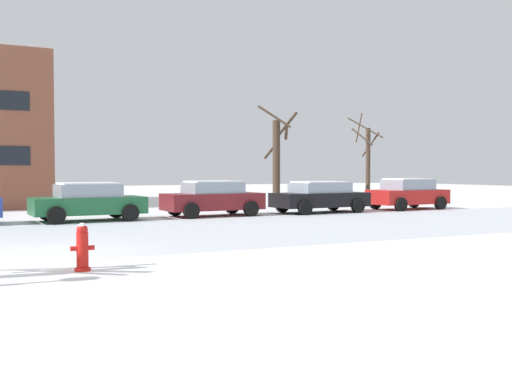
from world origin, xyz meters
name	(u,v)px	position (x,y,z in m)	size (l,w,h in m)	color
ground_plane	(27,257)	(0.00, 0.00, 0.00)	(120.00, 120.00, 0.00)	white
road_surface	(15,241)	(0.00, 3.36, 0.00)	(80.00, 8.73, 0.00)	silver
fire_hydrant	(82,247)	(0.76, -2.36, 0.46)	(0.44, 0.30, 0.91)	red
parked_car_green	(88,201)	(2.96, 8.88, 0.74)	(4.14, 2.26, 1.44)	#1E6038
parked_car_maroon	(213,198)	(8.05, 9.01, 0.75)	(4.15, 2.11, 1.47)	maroon
parked_car_black	(320,197)	(13.13, 8.77, 0.73)	(4.41, 2.22, 1.41)	black
parked_car_red	(408,194)	(18.21, 8.82, 0.76)	(3.98, 2.16, 1.51)	red
tree_far_mid	(367,162)	(18.61, 12.57, 2.38)	(2.08, 2.12, 5.09)	#423326
tree_far_left	(277,159)	(13.18, 12.92, 2.49)	(2.18, 2.17, 5.15)	#423326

